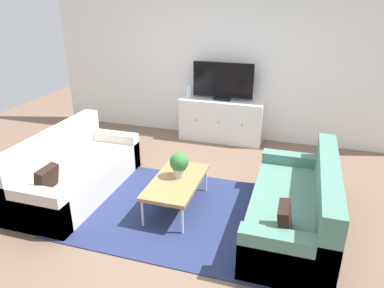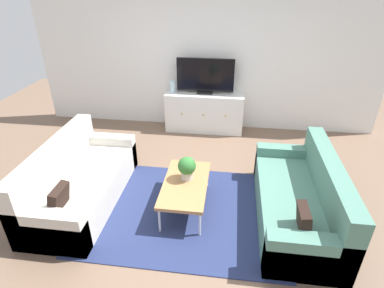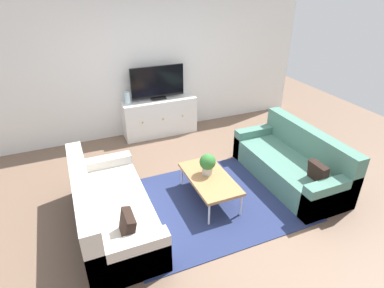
% 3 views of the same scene
% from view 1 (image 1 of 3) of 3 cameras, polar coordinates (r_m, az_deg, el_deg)
% --- Properties ---
extents(ground_plane, '(10.00, 10.00, 0.00)m').
position_cam_1_polar(ground_plane, '(4.58, -2.14, -9.54)').
color(ground_plane, brown).
extents(wall_back, '(6.40, 0.12, 2.70)m').
position_cam_1_polar(wall_back, '(6.42, 5.41, 12.88)').
color(wall_back, white).
rests_on(wall_back, ground_plane).
extents(area_rug, '(2.50, 1.90, 0.01)m').
position_cam_1_polar(area_rug, '(4.46, -2.79, -10.46)').
color(area_rug, navy).
rests_on(area_rug, ground_plane).
extents(couch_left_side, '(0.86, 1.93, 0.83)m').
position_cam_1_polar(couch_left_side, '(4.98, -18.49, -4.40)').
color(couch_left_side, beige).
rests_on(couch_left_side, ground_plane).
extents(couch_right_side, '(0.86, 1.93, 0.83)m').
position_cam_1_polar(couch_right_side, '(4.15, 16.69, -9.91)').
color(couch_right_side, '#4C7A6B').
rests_on(couch_right_side, ground_plane).
extents(coffee_table, '(0.55, 1.05, 0.38)m').
position_cam_1_polar(coffee_table, '(4.34, -2.46, -6.04)').
color(coffee_table, '#A37547').
rests_on(coffee_table, ground_plane).
extents(potted_plant, '(0.23, 0.23, 0.31)m').
position_cam_1_polar(potted_plant, '(4.32, -2.05, -3.15)').
color(potted_plant, '#B7B2A8').
rests_on(potted_plant, coffee_table).
extents(tv_console, '(1.45, 0.47, 0.74)m').
position_cam_1_polar(tv_console, '(6.40, 4.67, 3.78)').
color(tv_console, white).
rests_on(tv_console, ground_plane).
extents(flat_screen_tv, '(1.04, 0.16, 0.64)m').
position_cam_1_polar(flat_screen_tv, '(6.23, 4.91, 9.85)').
color(flat_screen_tv, black).
rests_on(flat_screen_tv, tv_console).
extents(glass_vase, '(0.11, 0.11, 0.22)m').
position_cam_1_polar(glass_vase, '(6.41, -0.53, 8.38)').
color(glass_vase, silver).
rests_on(glass_vase, tv_console).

